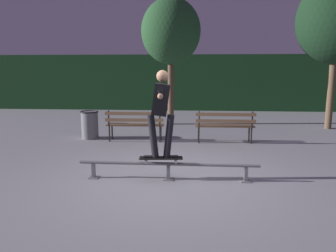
{
  "coord_description": "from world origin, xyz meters",
  "views": [
    {
      "loc": [
        0.41,
        -5.51,
        1.97
      ],
      "look_at": [
        -0.07,
        0.82,
        0.85
      ],
      "focal_mm": 34.1,
      "sensor_mm": 36.0,
      "label": 1
    }
  ],
  "objects_px": {
    "park_bench_left_center": "(225,123)",
    "trash_can": "(90,124)",
    "skateboard": "(161,158)",
    "tree_behind_benches": "(171,32)",
    "park_bench_leftmost": "(135,122)",
    "grind_rail": "(168,167)",
    "skateboarder": "(161,107)"
  },
  "relations": [
    {
      "from": "skateboard",
      "to": "park_bench_left_center",
      "type": "height_order",
      "value": "park_bench_left_center"
    },
    {
      "from": "grind_rail",
      "to": "skateboard",
      "type": "xyz_separation_m",
      "value": [
        -0.13,
        0.0,
        0.15
      ]
    },
    {
      "from": "skateboard",
      "to": "tree_behind_benches",
      "type": "xyz_separation_m",
      "value": [
        -0.22,
        6.02,
        2.88
      ]
    },
    {
      "from": "grind_rail",
      "to": "trash_can",
      "type": "xyz_separation_m",
      "value": [
        -2.54,
        3.38,
        0.17
      ]
    },
    {
      "from": "skateboarder",
      "to": "tree_behind_benches",
      "type": "relative_size",
      "value": 0.35
    },
    {
      "from": "tree_behind_benches",
      "to": "trash_can",
      "type": "height_order",
      "value": "tree_behind_benches"
    },
    {
      "from": "park_bench_leftmost",
      "to": "trash_can",
      "type": "height_order",
      "value": "park_bench_leftmost"
    },
    {
      "from": "park_bench_left_center",
      "to": "tree_behind_benches",
      "type": "bearing_deg",
      "value": 119.57
    },
    {
      "from": "trash_can",
      "to": "park_bench_left_center",
      "type": "bearing_deg",
      "value": -4.43
    },
    {
      "from": "park_bench_left_center",
      "to": "skateboard",
      "type": "bearing_deg",
      "value": -115.18
    },
    {
      "from": "grind_rail",
      "to": "skateboard",
      "type": "relative_size",
      "value": 4.11
    },
    {
      "from": "skateboarder",
      "to": "park_bench_leftmost",
      "type": "distance_m",
      "value": 3.34
    },
    {
      "from": "tree_behind_benches",
      "to": "trash_can",
      "type": "distance_m",
      "value": 4.47
    },
    {
      "from": "skateboarder",
      "to": "park_bench_left_center",
      "type": "xyz_separation_m",
      "value": [
        1.44,
        3.08,
        -0.8
      ]
    },
    {
      "from": "skateboarder",
      "to": "park_bench_left_center",
      "type": "height_order",
      "value": "skateboarder"
    },
    {
      "from": "grind_rail",
      "to": "skateboard",
      "type": "bearing_deg",
      "value": 180.0
    },
    {
      "from": "tree_behind_benches",
      "to": "park_bench_leftmost",
      "type": "bearing_deg",
      "value": -105.21
    },
    {
      "from": "park_bench_left_center",
      "to": "trash_can",
      "type": "xyz_separation_m",
      "value": [
        -3.85,
        0.3,
        -0.12
      ]
    },
    {
      "from": "park_bench_leftmost",
      "to": "skateboarder",
      "type": "bearing_deg",
      "value": -71.53
    },
    {
      "from": "park_bench_left_center",
      "to": "trash_can",
      "type": "relative_size",
      "value": 2.01
    },
    {
      "from": "skateboard",
      "to": "skateboarder",
      "type": "xyz_separation_m",
      "value": [
        0.0,
        0.0,
        0.94
      ]
    },
    {
      "from": "park_bench_left_center",
      "to": "park_bench_leftmost",
      "type": "bearing_deg",
      "value": 180.0
    },
    {
      "from": "grind_rail",
      "to": "tree_behind_benches",
      "type": "xyz_separation_m",
      "value": [
        -0.36,
        6.02,
        3.04
      ]
    },
    {
      "from": "grind_rail",
      "to": "trash_can",
      "type": "bearing_deg",
      "value": 126.93
    },
    {
      "from": "skateboard",
      "to": "trash_can",
      "type": "bearing_deg",
      "value": 125.45
    },
    {
      "from": "skateboard",
      "to": "park_bench_leftmost",
      "type": "height_order",
      "value": "park_bench_leftmost"
    },
    {
      "from": "trash_can",
      "to": "skateboard",
      "type": "bearing_deg",
      "value": -54.55
    },
    {
      "from": "trash_can",
      "to": "grind_rail",
      "type": "bearing_deg",
      "value": -53.07
    },
    {
      "from": "skateboard",
      "to": "park_bench_left_center",
      "type": "xyz_separation_m",
      "value": [
        1.45,
        3.08,
        0.14
      ]
    },
    {
      "from": "grind_rail",
      "to": "skateboarder",
      "type": "relative_size",
      "value": 2.1
    },
    {
      "from": "grind_rail",
      "to": "skateboarder",
      "type": "bearing_deg",
      "value": 179.89
    },
    {
      "from": "skateboarder",
      "to": "park_bench_left_center",
      "type": "distance_m",
      "value": 3.49
    }
  ]
}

